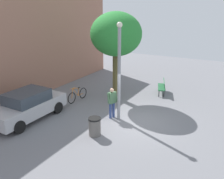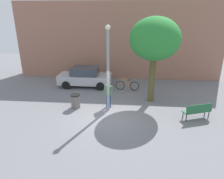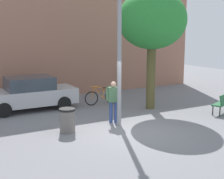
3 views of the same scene
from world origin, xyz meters
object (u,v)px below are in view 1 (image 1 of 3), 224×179
person_by_lamppost (112,101)px  park_bench (163,86)px  parked_car_silver (28,105)px  bicycle_orange (77,95)px  lamppost (119,69)px  trash_bin (95,127)px  plaza_tree (116,35)px

person_by_lamppost → park_bench: person_by_lamppost is taller
person_by_lamppost → parked_car_silver: (-2.29, 3.79, -0.19)m
person_by_lamppost → bicycle_orange: size_ratio=0.92×
lamppost → trash_bin: (-2.09, 0.16, -2.31)m
plaza_tree → person_by_lamppost: bearing=-155.5°
lamppost → parked_car_silver: bearing=119.0°
plaza_tree → bicycle_orange: size_ratio=3.02×
person_by_lamppost → bicycle_orange: bearing=70.5°
bicycle_orange → trash_bin: 4.63m
person_by_lamppost → park_bench: 5.24m
plaza_tree → bicycle_orange: (-1.62, 1.89, -3.69)m
park_bench → person_by_lamppost: bearing=167.6°
lamppost → park_bench: 5.58m
lamppost → park_bench: (5.07, -0.73, -2.21)m
person_by_lamppost → trash_bin: bearing=-173.4°
trash_bin → bicycle_orange: bearing=46.8°
park_bench → trash_bin: bearing=172.9°
park_bench → lamppost: bearing=171.8°
park_bench → parked_car_silver: 8.88m
plaza_tree → park_bench: bearing=-45.1°
person_by_lamppost → plaza_tree: size_ratio=0.31×
lamppost → plaza_tree: (2.71, 1.64, 1.33)m
bicycle_orange → parked_car_silver: 3.49m
lamppost → bicycle_orange: 4.39m
person_by_lamppost → park_bench: size_ratio=1.00×
lamppost → person_by_lamppost: 1.83m
lamppost → parked_car_silver: size_ratio=1.19×
park_bench → bicycle_orange: 5.84m
plaza_tree → parked_car_silver: 6.53m
lamppost → trash_bin: size_ratio=5.71×
lamppost → trash_bin: bearing=175.7°
lamppost → trash_bin: 3.12m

